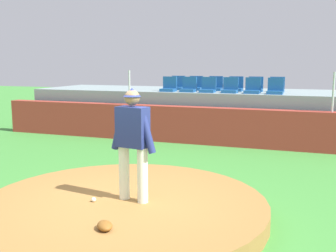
% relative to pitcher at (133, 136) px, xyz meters
% --- Properties ---
extents(ground_plane, '(60.00, 60.00, 0.00)m').
position_rel_pitcher_xyz_m(ground_plane, '(-0.17, -0.04, -1.33)').
color(ground_plane, '#3F8B37').
extents(pitchers_mound, '(4.69, 4.69, 0.27)m').
position_rel_pitcher_xyz_m(pitchers_mound, '(-0.17, -0.04, -1.20)').
color(pitchers_mound, olive).
rests_on(pitchers_mound, ground_plane).
extents(pitcher, '(0.84, 0.35, 1.83)m').
position_rel_pitcher_xyz_m(pitcher, '(0.00, 0.00, 0.00)').
color(pitcher, white).
rests_on(pitcher, pitchers_mound).
extents(baseball, '(0.07, 0.07, 0.07)m').
position_rel_pitcher_xyz_m(baseball, '(-0.57, -0.28, -1.02)').
color(baseball, white).
rests_on(baseball, pitchers_mound).
extents(fielding_glove, '(0.35, 0.36, 0.11)m').
position_rel_pitcher_xyz_m(fielding_glove, '(0.12, -1.18, -1.00)').
color(fielding_glove, brown).
rests_on(fielding_glove, pitchers_mound).
extents(brick_barrier, '(14.84, 0.40, 1.15)m').
position_rel_pitcher_xyz_m(brick_barrier, '(-0.17, 6.14, -0.76)').
color(brick_barrier, '#9E352B').
rests_on(brick_barrier, ground_plane).
extents(fence_post_left, '(0.06, 0.06, 1.11)m').
position_rel_pitcher_xyz_m(fence_post_left, '(-2.94, 6.14, 0.37)').
color(fence_post_left, silver).
rests_on(fence_post_left, brick_barrier).
extents(fence_post_right, '(0.06, 0.06, 1.11)m').
position_rel_pitcher_xyz_m(fence_post_right, '(3.22, 6.14, 0.37)').
color(fence_post_right, silver).
rests_on(fence_post_right, brick_barrier).
extents(bleacher_platform, '(13.75, 3.26, 1.54)m').
position_rel_pitcher_xyz_m(bleacher_platform, '(-0.17, 8.19, -0.56)').
color(bleacher_platform, gray).
rests_on(bleacher_platform, ground_plane).
extents(stadium_chair_0, '(0.48, 0.44, 0.50)m').
position_rel_pitcher_xyz_m(stadium_chair_0, '(-1.90, 7.06, 0.36)').
color(stadium_chair_0, '#1A508C').
rests_on(stadium_chair_0, bleacher_platform).
extents(stadium_chair_1, '(0.48, 0.44, 0.50)m').
position_rel_pitcher_xyz_m(stadium_chair_1, '(-1.21, 7.09, 0.36)').
color(stadium_chair_1, '#1A508C').
rests_on(stadium_chair_1, bleacher_platform).
extents(stadium_chair_2, '(0.48, 0.44, 0.50)m').
position_rel_pitcher_xyz_m(stadium_chair_2, '(-0.54, 7.07, 0.36)').
color(stadium_chair_2, '#1A508C').
rests_on(stadium_chair_2, bleacher_platform).
extents(stadium_chair_3, '(0.48, 0.44, 0.50)m').
position_rel_pitcher_xyz_m(stadium_chair_3, '(0.18, 7.09, 0.36)').
color(stadium_chair_3, '#1A508C').
rests_on(stadium_chair_3, bleacher_platform).
extents(stadium_chair_4, '(0.48, 0.44, 0.50)m').
position_rel_pitcher_xyz_m(stadium_chair_4, '(0.90, 7.09, 0.36)').
color(stadium_chair_4, '#1A508C').
rests_on(stadium_chair_4, bleacher_platform).
extents(stadium_chair_5, '(0.48, 0.44, 0.50)m').
position_rel_pitcher_xyz_m(stadium_chair_5, '(1.60, 7.06, 0.36)').
color(stadium_chair_5, '#1A508C').
rests_on(stadium_chair_5, bleacher_platform).
extents(stadium_chair_6, '(0.48, 0.44, 0.50)m').
position_rel_pitcher_xyz_m(stadium_chair_6, '(-1.89, 7.97, 0.36)').
color(stadium_chair_6, '#1A508C').
rests_on(stadium_chair_6, bleacher_platform).
extents(stadium_chair_7, '(0.48, 0.44, 0.50)m').
position_rel_pitcher_xyz_m(stadium_chair_7, '(-1.21, 7.95, 0.36)').
color(stadium_chair_7, '#1A508C').
rests_on(stadium_chair_7, bleacher_platform).
extents(stadium_chair_8, '(0.48, 0.44, 0.50)m').
position_rel_pitcher_xyz_m(stadium_chair_8, '(-0.51, 8.00, 0.36)').
color(stadium_chair_8, '#1A508C').
rests_on(stadium_chair_8, bleacher_platform).
extents(stadium_chair_9, '(0.48, 0.44, 0.50)m').
position_rel_pitcher_xyz_m(stadium_chair_9, '(0.20, 7.98, 0.36)').
color(stadium_chair_9, '#1A508C').
rests_on(stadium_chair_9, bleacher_platform).
extents(stadium_chair_10, '(0.48, 0.44, 0.50)m').
position_rel_pitcher_xyz_m(stadium_chair_10, '(0.87, 7.99, 0.36)').
color(stadium_chair_10, '#1A508C').
rests_on(stadium_chair_10, bleacher_platform).
extents(stadium_chair_11, '(0.48, 0.44, 0.50)m').
position_rel_pitcher_xyz_m(stadium_chair_11, '(1.57, 8.01, 0.36)').
color(stadium_chair_11, '#1A508C').
rests_on(stadium_chair_11, bleacher_platform).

